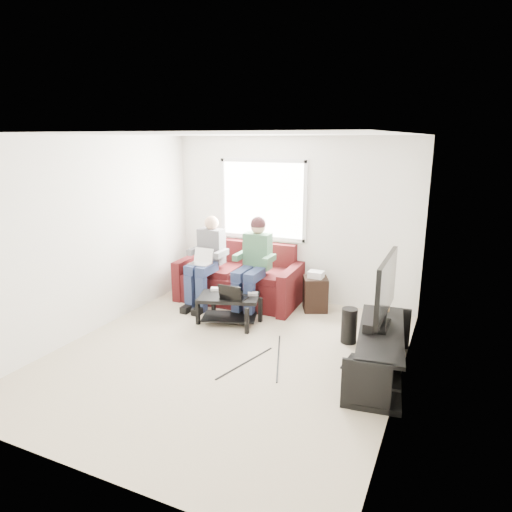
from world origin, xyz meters
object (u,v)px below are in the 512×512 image
Objects in this scene: end_table at (315,293)px; tv_stand at (380,355)px; tv at (386,288)px; sofa at (240,280)px; coffee_table at (229,303)px; subwoofer at (349,326)px.

tv_stand is at bearing -52.38° from end_table.
sofa is at bearing 149.87° from tv.
coffee_table is 1.38m from end_table.
sofa is 2.94m from tv.
tv is at bearing -13.11° from coffee_table.
end_table reaches higher than tv_stand.
tv_stand is at bearing -53.86° from subwoofer.
sofa is 2.93m from tv_stand.
end_table is at bearing 2.85° from sofa.
sofa is at bearing 148.20° from tv_stand.
coffee_table is at bearing 166.89° from tv.
tv_stand reaches higher than subwoofer.
tv is 1.78× the size of end_table.
end_table is at bearing 129.36° from tv.
sofa reaches higher than end_table.
sofa is 2.16m from subwoofer.
subwoofer is at bearing 126.14° from tv_stand.
sofa is 1.20× the size of tv_stand.
sofa reaches higher than coffee_table.
tv_stand reaches higher than coffee_table.
coffee_table is 0.86× the size of tv.
subwoofer is at bearing 130.38° from tv.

